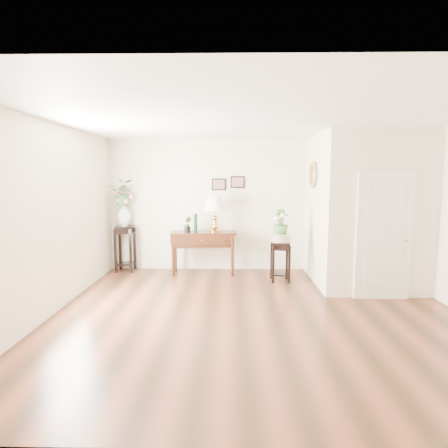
{
  "coord_description": "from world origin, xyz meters",
  "views": [
    {
      "loc": [
        -0.4,
        -5.29,
        2.0
      ],
      "look_at": [
        -0.52,
        1.3,
        1.18
      ],
      "focal_mm": 30.0,
      "sensor_mm": 36.0,
      "label": 1
    }
  ],
  "objects_px": {
    "console_table": "(203,253)",
    "plant_stand_b": "(280,261)",
    "plant_stand_a": "(125,249)",
    "table_lamp": "(215,215)"
  },
  "relations": [
    {
      "from": "console_table",
      "to": "plant_stand_b",
      "type": "relative_size",
      "value": 1.72
    },
    {
      "from": "table_lamp",
      "to": "plant_stand_b",
      "type": "height_order",
      "value": "table_lamp"
    },
    {
      "from": "console_table",
      "to": "plant_stand_a",
      "type": "bearing_deg",
      "value": 167.29
    },
    {
      "from": "table_lamp",
      "to": "console_table",
      "type": "bearing_deg",
      "value": 180.0
    },
    {
      "from": "console_table",
      "to": "plant_stand_b",
      "type": "xyz_separation_m",
      "value": [
        1.53,
        -0.5,
        -0.06
      ]
    },
    {
      "from": "console_table",
      "to": "plant_stand_b",
      "type": "bearing_deg",
      "value": -23.31
    },
    {
      "from": "console_table",
      "to": "table_lamp",
      "type": "height_order",
      "value": "table_lamp"
    },
    {
      "from": "table_lamp",
      "to": "plant_stand_b",
      "type": "bearing_deg",
      "value": -21.2
    },
    {
      "from": "console_table",
      "to": "plant_stand_a",
      "type": "distance_m",
      "value": 1.7
    },
    {
      "from": "table_lamp",
      "to": "plant_stand_b",
      "type": "distance_m",
      "value": 1.62
    }
  ]
}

